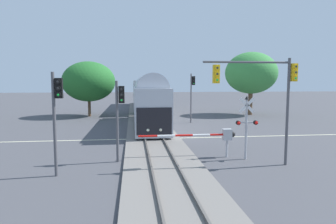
% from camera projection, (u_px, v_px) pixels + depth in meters
% --- Properties ---
extents(ground_plane, '(220.00, 220.00, 0.00)m').
position_uv_depth(ground_plane, '(153.00, 139.00, 24.94)').
color(ground_plane, '#47474C').
extents(road_centre_stripe, '(44.00, 0.20, 0.01)m').
position_uv_depth(road_centre_stripe, '(153.00, 139.00, 24.94)').
color(road_centre_stripe, beige).
rests_on(road_centre_stripe, ground).
extents(railway_track, '(4.40, 80.00, 0.32)m').
position_uv_depth(railway_track, '(153.00, 138.00, 24.93)').
color(railway_track, slate).
rests_on(railway_track, ground).
extents(commuter_train, '(3.04, 41.63, 5.16)m').
position_uv_depth(commuter_train, '(144.00, 96.00, 42.10)').
color(commuter_train, '#B2B7C1').
rests_on(commuter_train, railway_track).
extents(crossing_gate_near, '(6.12, 0.40, 1.80)m').
position_uv_depth(crossing_gate_near, '(216.00, 136.00, 18.66)').
color(crossing_gate_near, '#B7B7BC').
rests_on(crossing_gate_near, ground).
extents(crossing_signal_mast, '(1.36, 0.44, 3.91)m').
position_uv_depth(crossing_signal_mast, '(247.00, 121.00, 18.07)').
color(crossing_signal_mast, '#B2B2B7').
rests_on(crossing_signal_mast, ground).
extents(traffic_signal_median, '(0.53, 0.38, 4.81)m').
position_uv_depth(traffic_signal_median, '(119.00, 108.00, 17.40)').
color(traffic_signal_median, '#4C4C51').
rests_on(traffic_signal_median, ground).
extents(traffic_signal_near_left, '(0.53, 0.38, 5.24)m').
position_uv_depth(traffic_signal_near_left, '(57.00, 107.00, 14.72)').
color(traffic_signal_near_left, '#4C4C51').
rests_on(traffic_signal_near_left, ground).
extents(traffic_signal_near_right, '(5.36, 0.38, 6.07)m').
position_uv_depth(traffic_signal_near_right, '(265.00, 84.00, 16.45)').
color(traffic_signal_near_right, '#4C4C51').
rests_on(traffic_signal_near_right, ground).
extents(traffic_signal_far_side, '(0.53, 0.38, 5.67)m').
position_uv_depth(traffic_signal_far_side, '(192.00, 90.00, 34.07)').
color(traffic_signal_far_side, '#4C4C51').
rests_on(traffic_signal_far_side, ground).
extents(maple_right_background, '(7.31, 7.31, 8.93)m').
position_uv_depth(maple_right_background, '(251.00, 73.00, 42.22)').
color(maple_right_background, brown).
rests_on(maple_right_background, ground).
extents(oak_behind_train, '(7.14, 7.14, 7.49)m').
position_uv_depth(oak_behind_train, '(89.00, 82.00, 40.50)').
color(oak_behind_train, brown).
rests_on(oak_behind_train, ground).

